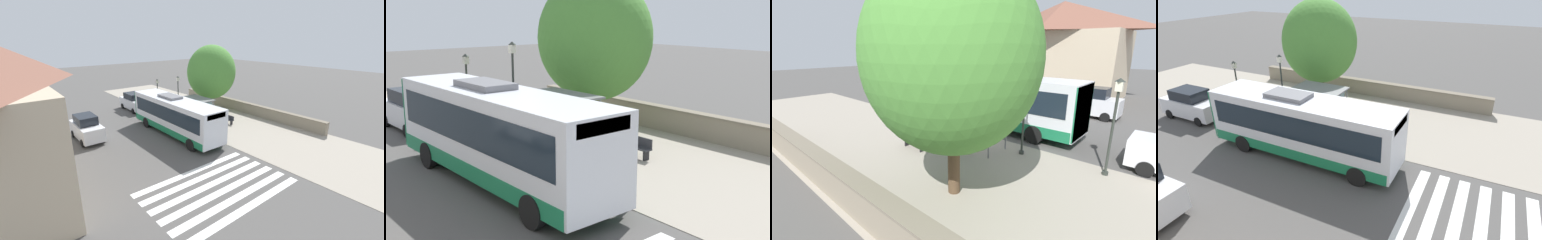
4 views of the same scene
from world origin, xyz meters
The scene contains 13 objects.
ground_plane centered at (0.00, 0.00, 0.00)m, with size 120.00×120.00×0.00m, color #514F4C.
sidewalk_plaza centered at (-4.50, 0.00, 0.01)m, with size 9.00×44.00×0.02m.
crosswalk_stripes centered at (5.00, 9.78, 0.00)m, with size 9.00×5.25×0.01m.
stone_wall centered at (-8.55, 0.00, 0.63)m, with size 0.60×20.00×1.24m.
background_building centered at (16.08, 2.74, 4.83)m, with size 7.90×12.63×9.41m.
bus centered at (1.85, 0.95, 1.83)m, with size 2.66×10.65×3.52m.
bus_shelter centered at (-1.95, -0.15, 2.20)m, with size 1.76×3.32×2.65m.
pedestrian centered at (0.15, 5.48, 0.94)m, with size 0.34×0.22×1.60m.
bench centered at (-4.09, 1.87, 0.47)m, with size 0.40×1.53×0.88m.
street_lamp_near centered at (-0.67, -6.18, 2.35)m, with size 0.28×0.28×3.94m.
street_lamp_far centered at (-1.02, -2.56, 2.75)m, with size 0.28×0.28×4.67m.
shade_tree centered at (-5.65, -2.43, 4.68)m, with size 5.55×5.55×7.74m.
parked_car_far_lane centered at (8.64, -2.79, 1.05)m, with size 1.92×4.17×2.20m.
Camera 3 is at (-11.55, -8.10, 5.05)m, focal length 24.00 mm.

